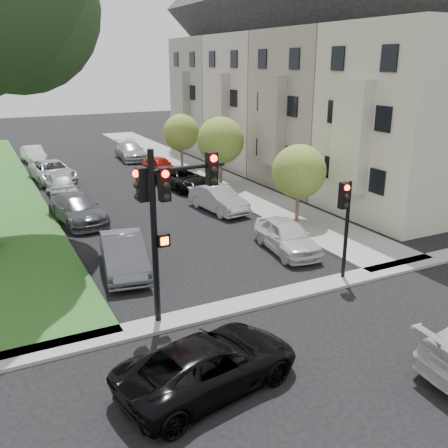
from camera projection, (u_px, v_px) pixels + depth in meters
name	position (u px, v px, depth m)	size (l,w,h in m)	color
ground	(294.00, 327.00, 15.93)	(140.00, 140.00, 0.00)	black
sidewalk_right	(192.00, 168.00, 39.16)	(3.50, 44.00, 0.12)	gray
sidewalk_cross	(262.00, 300.00, 17.61)	(60.00, 1.00, 0.12)	gray
house_a	(412.00, 84.00, 25.88)	(7.70, 7.55, 15.97)	#9B9997
house_b	(323.00, 79.00, 32.24)	(7.70, 7.55, 15.97)	#B3A998
house_c	(263.00, 76.00, 38.60)	(7.70, 7.55, 15.97)	#9E928B
house_d	(220.00, 74.00, 44.96)	(7.70, 7.55, 15.97)	#9F9B95
small_tree_a	(299.00, 172.00, 25.24)	(2.76, 2.76, 4.13)	brown
small_tree_b	(221.00, 141.00, 32.71)	(3.10, 3.10, 4.65)	brown
small_tree_c	(181.00, 132.00, 38.63)	(2.80, 2.80, 4.21)	brown
traffic_signal_main	(167.00, 205.00, 15.17)	(2.77, 0.71, 5.67)	black
traffic_signal_secondary	(345.00, 213.00, 18.49)	(0.49, 0.40, 3.91)	black
car_cross_near	(209.00, 364.00, 12.81)	(2.29, 4.96, 1.38)	black
car_parked_0	(287.00, 236.00, 22.02)	(1.70, 4.22, 1.44)	silver
car_parked_1	(219.00, 199.00, 27.94)	(1.50, 4.29, 1.41)	#999BA0
car_parked_2	(183.00, 178.00, 32.96)	(2.24, 4.87, 1.35)	black
car_parked_3	(160.00, 165.00, 37.30)	(1.50, 3.73, 1.27)	maroon
car_parked_4	(131.00, 151.00, 42.62)	(2.04, 5.02, 1.46)	#999BA0
car_parked_5	(123.00, 254.00, 19.86)	(1.60, 4.59, 1.51)	#3F4247
car_parked_6	(77.00, 209.00, 26.03)	(2.04, 5.02, 1.46)	#3F4247
car_parked_7	(61.00, 185.00, 31.15)	(1.68, 4.18, 1.42)	#999BA0
car_parked_8	(53.00, 171.00, 34.77)	(2.43, 5.28, 1.47)	#999BA0
car_parked_9	(34.00, 154.00, 41.54)	(1.41, 4.04, 1.33)	silver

